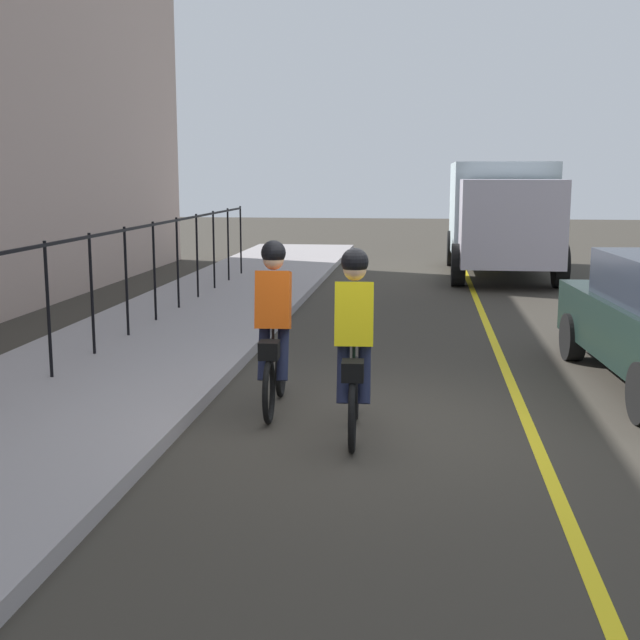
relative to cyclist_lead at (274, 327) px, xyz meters
The scene contains 7 objects.
ground_plane 1.44m from the cyclist_lead, 111.24° to the right, with size 80.00×80.00×0.00m, color #353129.
lane_line_centre 2.82m from the cyclist_lead, 98.70° to the right, with size 36.00×0.12×0.01m, color yellow.
sidewalk 2.54m from the cyclist_lead, 99.70° to the left, with size 40.00×3.20×0.15m, color gray.
iron_fence 2.85m from the cyclist_lead, 77.81° to the left, with size 21.03×0.04×1.60m.
cyclist_lead is the anchor object (origin of this frame).
cyclist_follow 1.21m from the cyclist_lead, 131.14° to the right, with size 1.71×0.38×1.83m.
box_truck_background 13.49m from the cyclist_lead, 14.93° to the right, with size 6.72×2.56×2.78m.
Camera 1 is at (-8.21, -0.50, 2.51)m, focal length 47.41 mm.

